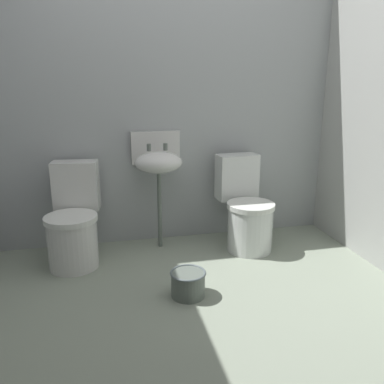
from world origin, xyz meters
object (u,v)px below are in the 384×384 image
(toilet_right, at_px, (246,211))
(bucket, at_px, (188,283))
(toilet_left, at_px, (74,224))
(sink, at_px, (158,161))

(toilet_right, bearing_deg, bucket, 41.98)
(toilet_right, bearing_deg, toilet_left, -4.97)
(toilet_right, distance_m, sink, 0.87)
(sink, bearing_deg, toilet_left, -165.07)
(toilet_left, relative_size, sink, 0.79)
(toilet_left, height_order, sink, sink)
(toilet_left, distance_m, toilet_right, 1.43)
(bucket, bearing_deg, toilet_left, 136.99)
(toilet_right, distance_m, bucket, 1.00)
(sink, bearing_deg, bucket, -86.17)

